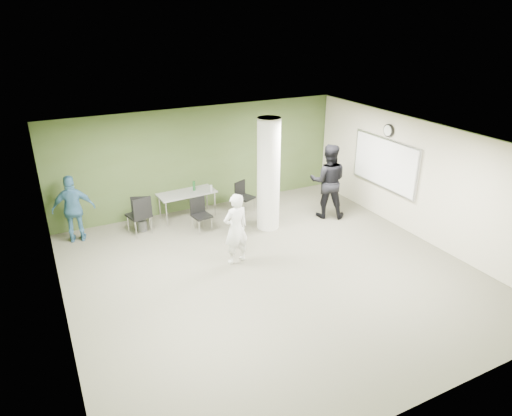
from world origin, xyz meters
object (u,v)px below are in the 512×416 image
woman_white (236,229)px  man_blue (74,209)px  folding_table (187,194)px  man_black (328,181)px  chair_back_left (140,213)px

woman_white → man_blue: size_ratio=0.97×
folding_table → man_black: 3.69m
folding_table → woman_white: woman_white is taller
woman_white → chair_back_left: bearing=-64.1°
man_black → man_blue: bearing=18.7°
chair_back_left → folding_table: bearing=-174.9°
chair_back_left → man_black: 4.82m
folding_table → man_black: man_black is taller
chair_back_left → man_blue: (-1.44, 0.39, 0.23)m
chair_back_left → woman_white: size_ratio=0.63×
man_black → man_blue: (-6.11, 1.50, -0.17)m
folding_table → chair_back_left: 1.44m
man_black → folding_table: bearing=7.0°
man_blue → folding_table: bearing=-168.4°
folding_table → woman_white: bearing=-90.0°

